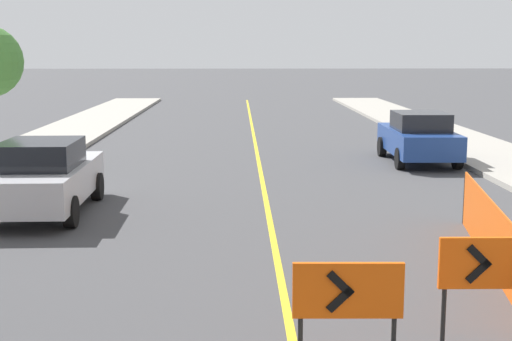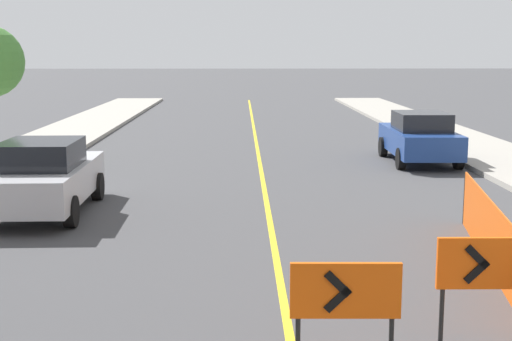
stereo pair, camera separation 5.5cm
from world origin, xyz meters
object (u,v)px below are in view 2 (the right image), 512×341
parked_car_curb_mid (420,137)px  parked_car_curb_near (44,177)px  arrow_barricade_primary (345,294)px  arrow_barricade_secondary (482,269)px

parked_car_curb_mid → parked_car_curb_near: bearing=-143.8°
parked_car_curb_near → arrow_barricade_primary: bearing=-55.9°
arrow_barricade_secondary → parked_car_curb_near: bearing=135.0°
arrow_barricade_primary → arrow_barricade_secondary: 1.76m
arrow_barricade_secondary → parked_car_curb_near: parked_car_curb_near is taller
parked_car_curb_mid → arrow_barricade_primary: bearing=-105.8°
parked_car_curb_near → parked_car_curb_mid: same height
arrow_barricade_primary → parked_car_curb_mid: parked_car_curb_mid is taller
arrow_barricade_secondary → parked_car_curb_near: size_ratio=0.31×
arrow_barricade_secondary → parked_car_curb_mid: parked_car_curb_mid is taller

